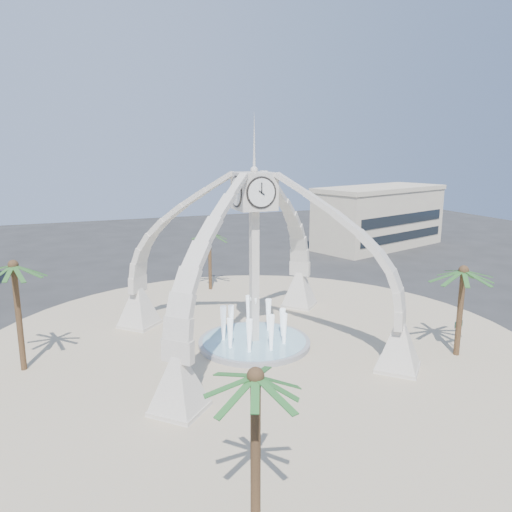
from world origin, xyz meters
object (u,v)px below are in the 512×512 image
object	(u,v)px
clock_tower	(254,257)
palm_south	(256,379)
palm_west	(13,267)
fountain	(254,342)
street_sign	(458,328)
palm_east	(464,272)
palm_north	(209,233)

from	to	relation	value
clock_tower	palm_south	size ratio (longest dim) A/B	2.64
clock_tower	palm_west	xyz separation A→B (m)	(-15.17, 1.56, 0.29)
fountain	street_sign	world-z (taller)	fountain
palm_west	street_sign	world-z (taller)	palm_west
fountain	palm_west	bearing A→B (deg)	174.11
palm_east	palm_north	distance (m)	24.45
palm_east	palm_west	bearing A→B (deg)	163.29
fountain	palm_east	world-z (taller)	palm_east
palm_east	palm_west	world-z (taller)	palm_west
clock_tower	palm_east	xyz separation A→B (m)	(12.24, -6.66, -0.59)
fountain	palm_west	world-z (taller)	palm_west
fountain	palm_north	xyz separation A→B (m)	(1.15, 15.13, 5.43)
palm_north	clock_tower	bearing A→B (deg)	-94.34
palm_west	palm_south	distance (m)	19.93
fountain	street_sign	bearing A→B (deg)	-24.62
palm_east	street_sign	world-z (taller)	palm_east
clock_tower	palm_north	xyz separation A→B (m)	(1.15, 15.13, -0.77)
palm_east	palm_west	xyz separation A→B (m)	(-27.41, 8.23, 0.88)
clock_tower	fountain	size ratio (longest dim) A/B	2.24
clock_tower	palm_north	world-z (taller)	clock_tower
palm_south	street_sign	size ratio (longest dim) A/B	3.01
street_sign	palm_west	bearing A→B (deg)	157.50
palm_east	palm_north	world-z (taller)	palm_east
clock_tower	fountain	bearing A→B (deg)	90.00
palm_south	street_sign	world-z (taller)	palm_south
palm_east	fountain	bearing A→B (deg)	151.44
palm_west	clock_tower	bearing A→B (deg)	-5.89
street_sign	clock_tower	bearing A→B (deg)	147.81
clock_tower	street_sign	world-z (taller)	clock_tower
fountain	palm_south	distance (m)	18.31
clock_tower	fountain	distance (m)	6.20
street_sign	palm_south	bearing A→B (deg)	-159.31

